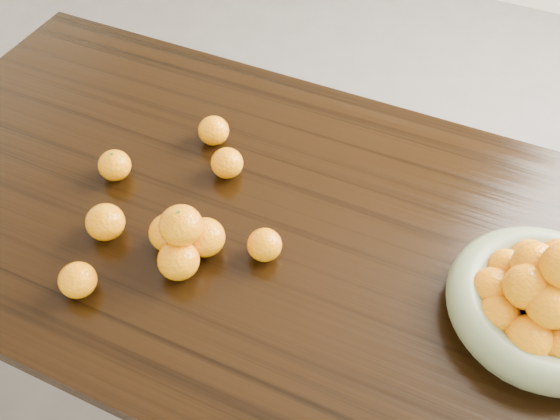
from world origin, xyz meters
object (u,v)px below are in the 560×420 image
at_px(fruit_bowl, 547,300).
at_px(orange_pyramid, 183,239).
at_px(dining_table, 285,253).
at_px(loose_orange_0, 115,165).

xyz_separation_m(fruit_bowl, orange_pyramid, (-0.70, -0.16, -0.00)).
bearing_deg(orange_pyramid, fruit_bowl, 12.53).
distance_m(fruit_bowl, orange_pyramid, 0.72).
xyz_separation_m(dining_table, loose_orange_0, (-0.43, -0.02, 0.12)).
distance_m(dining_table, loose_orange_0, 0.44).
relative_size(dining_table, orange_pyramid, 12.47).
bearing_deg(fruit_bowl, orange_pyramid, -167.47).
bearing_deg(loose_orange_0, fruit_bowl, 1.30).
bearing_deg(dining_table, loose_orange_0, -177.33).
relative_size(orange_pyramid, loose_orange_0, 2.10).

